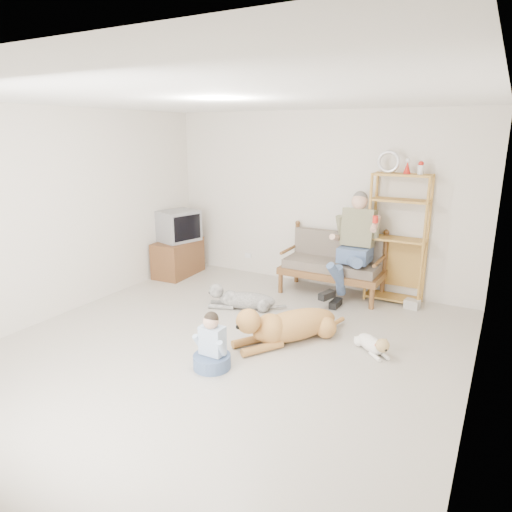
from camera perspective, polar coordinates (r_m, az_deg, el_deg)
The scene contains 16 objects.
floor at distance 5.25m, azimuth -4.17°, elevation -11.77°, with size 5.50×5.50×0.00m, color beige.
ceiling at distance 4.69m, azimuth -4.84°, elevation 19.09°, with size 5.50×5.50×0.00m, color white.
wall_back at distance 7.21m, azimuth 7.72°, elevation 6.90°, with size 5.00×5.00×0.00m, color beige.
wall_left at distance 6.49m, azimuth -23.31°, elevation 4.87°, with size 5.50×5.50×0.00m, color beige.
wall_right at distance 4.03m, azimuth 26.72°, elevation -1.27°, with size 5.50×5.50×0.00m, color beige.
loveseat at distance 6.95m, azimuth 9.66°, elevation -0.78°, with size 1.50×0.71×0.95m.
man at distance 6.58m, azimuth 11.71°, elevation 0.34°, with size 0.60×0.85×1.38m.
etagere at distance 6.73m, azimuth 17.26°, elevation 2.22°, with size 0.82×0.36×2.14m.
book_stack at distance 6.75m, azimuth 18.94°, elevation -5.71°, with size 0.20×0.14×0.12m, color silver.
tv_stand at distance 7.91m, azimuth -9.74°, elevation -0.21°, with size 0.55×0.93×0.60m.
crt_tv at distance 7.78m, azimuth -9.65°, elevation 3.74°, with size 0.64×0.72×0.51m.
wall_outlet at distance 7.94m, azimuth -1.01°, elevation 0.07°, with size 0.12×0.02×0.08m, color silver.
golden_retriever at distance 5.39m, azimuth 3.74°, elevation -8.65°, with size 0.98×1.45×0.50m.
shaggy_dog at distance 6.37m, azimuth -2.02°, elevation -5.37°, with size 1.08×0.53×0.34m.
terrier at distance 5.32m, azimuth 14.52°, elevation -10.66°, with size 0.52×0.48×0.24m.
child at distance 4.83m, azimuth -5.53°, elevation -11.35°, with size 0.39×0.39×0.62m.
Camera 1 is at (2.59, -3.90, 2.39)m, focal length 32.00 mm.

